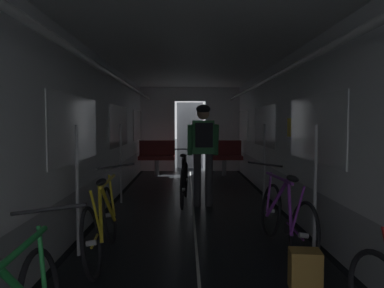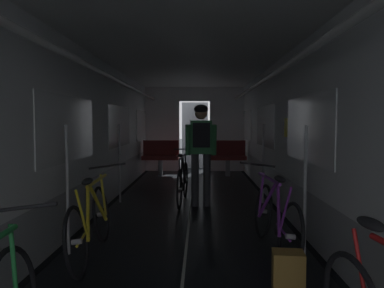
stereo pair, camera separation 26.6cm
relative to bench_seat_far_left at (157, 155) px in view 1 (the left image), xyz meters
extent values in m
cube|color=black|center=(-0.51, -4.82, -0.56)|extent=(0.08, 11.50, 0.01)
cube|color=black|center=(2.31, -4.82, -0.56)|extent=(0.08, 11.50, 0.01)
cube|color=beige|center=(0.90, -4.82, -0.56)|extent=(0.03, 11.27, 0.00)
cube|color=#9EA0A5|center=(-0.61, -4.82, -0.27)|extent=(0.12, 11.50, 0.60)
cube|color=white|center=(-0.61, -4.82, 0.96)|extent=(0.12, 11.50, 1.85)
cube|color=white|center=(-0.54, -5.40, 0.78)|extent=(0.02, 1.90, 0.80)
cube|color=white|center=(-0.54, -2.52, 0.78)|extent=(0.02, 1.90, 0.80)
cube|color=white|center=(-0.54, 0.35, 0.78)|extent=(0.02, 1.90, 0.80)
cube|color=yellow|center=(-0.54, -5.06, 0.78)|extent=(0.01, 0.20, 0.28)
cylinder|color=white|center=(-0.27, -4.82, 1.53)|extent=(0.07, 11.04, 0.07)
cylinder|color=#B7BABF|center=(-0.37, -5.97, 0.13)|extent=(0.04, 0.04, 1.40)
cylinder|color=#B7BABF|center=(-0.37, -3.37, 0.13)|extent=(0.04, 0.04, 1.40)
cube|color=#9EA0A5|center=(2.41, -4.82, -0.27)|extent=(0.12, 11.50, 0.60)
cube|color=white|center=(2.41, -4.82, 0.96)|extent=(0.12, 11.50, 1.85)
cube|color=white|center=(2.35, -5.40, 0.78)|extent=(0.02, 1.90, 0.80)
cube|color=white|center=(2.35, -2.52, 0.78)|extent=(0.02, 1.90, 0.80)
cube|color=white|center=(2.35, 0.35, 0.78)|extent=(0.02, 1.90, 0.80)
cube|color=yellow|center=(2.35, -4.32, 0.78)|extent=(0.01, 0.20, 0.28)
cylinder|color=white|center=(2.07, -4.82, 1.53)|extent=(0.07, 11.04, 0.07)
cylinder|color=#B7BABF|center=(2.17, -5.97, 0.13)|extent=(0.04, 0.04, 1.40)
cylinder|color=#B7BABF|center=(2.17, -3.37, 0.13)|extent=(0.04, 0.04, 1.40)
cube|color=white|center=(-0.05, 0.99, 0.66)|extent=(1.00, 0.12, 2.45)
cube|color=white|center=(1.85, 0.99, 0.66)|extent=(1.00, 0.12, 2.45)
cube|color=white|center=(0.90, 0.99, 1.68)|extent=(0.90, 0.12, 0.40)
cube|color=#4C4F54|center=(0.90, 1.69, 0.46)|extent=(0.81, 0.04, 2.05)
cube|color=white|center=(0.90, -4.82, 1.94)|extent=(3.14, 11.62, 0.12)
cylinder|color=gray|center=(0.00, -0.07, -0.35)|extent=(0.12, 0.12, 0.44)
cube|color=maroon|center=(0.00, -0.07, -0.08)|extent=(0.96, 0.44, 0.10)
cube|color=maroon|center=(0.00, 0.12, 0.17)|extent=(0.96, 0.08, 0.40)
torus|color=gray|center=(-0.43, 0.15, 0.37)|extent=(0.14, 0.14, 0.02)
cylinder|color=gray|center=(1.80, -0.07, -0.35)|extent=(0.12, 0.12, 0.44)
cube|color=maroon|center=(1.80, -0.07, -0.08)|extent=(0.96, 0.44, 0.10)
cube|color=maroon|center=(1.80, 0.12, 0.17)|extent=(0.96, 0.08, 0.40)
torus|color=gray|center=(1.37, 0.15, 0.37)|extent=(0.14, 0.14, 0.02)
torus|color=black|center=(1.93, -6.38, -0.24)|extent=(0.18, 0.68, 0.67)
cylinder|color=#B2B2B7|center=(1.93, -6.38, -0.24)|extent=(0.10, 0.06, 0.06)
torus|color=black|center=(1.84, -5.36, -0.24)|extent=(0.18, 0.68, 0.67)
cylinder|color=#B2B2B7|center=(1.84, -5.36, -0.24)|extent=(0.10, 0.06, 0.06)
cylinder|color=purple|center=(1.84, -5.68, -0.02)|extent=(0.15, 0.53, 0.56)
cylinder|color=purple|center=(1.87, -6.08, -0.02)|extent=(0.08, 0.35, 0.55)
cylinder|color=purple|center=(1.82, -5.83, 0.25)|extent=(0.11, 0.82, 0.04)
cylinder|color=purple|center=(1.89, -6.31, 0.00)|extent=(0.10, 0.16, 0.49)
cylinder|color=purple|center=(1.91, -6.15, -0.26)|extent=(0.06, 0.45, 0.07)
cylinder|color=purple|center=(1.81, -5.39, 0.00)|extent=(0.09, 0.10, 0.49)
cylinder|color=black|center=(1.89, -5.93, -0.28)|extent=(0.05, 0.17, 0.17)
ellipsoid|color=black|center=(1.84, -6.26, 0.30)|extent=(0.12, 0.25, 0.07)
cylinder|color=black|center=(1.76, -5.38, 0.34)|extent=(0.44, 0.06, 0.08)
cylinder|color=#1E8438|center=(-0.01, -8.17, 0.25)|extent=(0.08, 0.82, 0.04)
cylinder|color=#1E8438|center=(-0.06, -7.74, 0.01)|extent=(0.09, 0.09, 0.49)
cylinder|color=black|center=(-0.02, -7.71, 0.35)|extent=(0.44, 0.05, 0.07)
torus|color=black|center=(-0.07, -6.57, -0.24)|extent=(0.16, 0.68, 0.67)
cylinder|color=#B2B2B7|center=(-0.07, -6.57, -0.24)|extent=(0.10, 0.05, 0.06)
torus|color=black|center=(-0.12, -5.55, -0.24)|extent=(0.16, 0.68, 0.67)
cylinder|color=#B2B2B7|center=(-0.12, -5.55, -0.24)|extent=(0.10, 0.05, 0.06)
cylinder|color=yellow|center=(-0.08, -5.87, -0.02)|extent=(0.09, 0.54, 0.56)
cylinder|color=yellow|center=(-0.06, -6.27, -0.02)|extent=(0.12, 0.34, 0.55)
cylinder|color=yellow|center=(-0.03, -6.02, 0.24)|extent=(0.08, 0.82, 0.04)
cylinder|color=yellow|center=(-0.04, -6.50, 0.00)|extent=(0.09, 0.17, 0.49)
cylinder|color=yellow|center=(-0.09, -6.35, -0.26)|extent=(0.05, 0.45, 0.07)
cylinder|color=yellow|center=(-0.09, -5.58, 0.00)|extent=(0.10, 0.09, 0.49)
cylinder|color=black|center=(-0.10, -6.12, -0.28)|extent=(0.04, 0.17, 0.17)
ellipsoid|color=black|center=(0.00, -6.45, 0.30)|extent=(0.11, 0.24, 0.07)
cylinder|color=black|center=(-0.04, -5.56, 0.34)|extent=(0.44, 0.04, 0.08)
cylinder|color=#2D2D33|center=(0.98, -3.65, -0.12)|extent=(0.13, 0.13, 0.90)
cylinder|color=#2D2D33|center=(1.18, -3.64, -0.12)|extent=(0.13, 0.13, 0.90)
cube|color=#337F47|center=(1.08, -3.65, 0.61)|extent=(0.37, 0.23, 0.56)
cylinder|color=#337F47|center=(0.86, -3.63, 0.56)|extent=(0.10, 0.20, 0.53)
cylinder|color=#337F47|center=(1.30, -3.62, 0.56)|extent=(0.10, 0.20, 0.53)
sphere|color=tan|center=(1.08, -3.65, 1.01)|extent=(0.21, 0.21, 0.21)
ellipsoid|color=black|center=(1.08, -3.65, 1.08)|extent=(0.25, 0.29, 0.16)
cube|color=black|center=(1.08, -3.82, 0.65)|extent=(0.28, 0.17, 0.40)
torus|color=black|center=(0.72, -3.91, -0.23)|extent=(0.08, 0.67, 0.67)
cylinder|color=#B2B2B7|center=(0.72, -3.91, -0.23)|extent=(0.09, 0.06, 0.05)
torus|color=black|center=(0.78, -2.89, -0.23)|extent=(0.08, 0.67, 0.67)
cylinder|color=#B2B2B7|center=(0.78, -2.89, -0.23)|extent=(0.09, 0.06, 0.05)
cylinder|color=black|center=(0.76, -3.20, -0.01)|extent=(0.07, 0.54, 0.56)
cylinder|color=black|center=(0.74, -3.61, -0.01)|extent=(0.06, 0.34, 0.55)
cylinder|color=black|center=(0.75, -3.36, 0.25)|extent=(0.08, 0.82, 0.03)
cylinder|color=black|center=(0.73, -3.84, 0.01)|extent=(0.03, 0.16, 0.49)
cylinder|color=black|center=(0.74, -3.68, -0.26)|extent=(0.05, 0.45, 0.07)
cylinder|color=black|center=(0.78, -2.92, 0.01)|extent=(0.04, 0.09, 0.49)
cylinder|color=black|center=(0.75, -3.46, -0.28)|extent=(0.02, 0.17, 0.17)
ellipsoid|color=black|center=(0.73, -3.79, 0.31)|extent=(0.10, 0.24, 0.06)
cylinder|color=black|center=(0.78, -2.90, 0.35)|extent=(0.44, 0.05, 0.03)
cube|color=olive|center=(1.80, -6.82, -0.40)|extent=(0.28, 0.23, 0.34)
camera|label=1|loc=(0.79, -9.88, 0.86)|focal=34.57mm
camera|label=2|loc=(1.06, -9.88, 0.86)|focal=34.57mm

